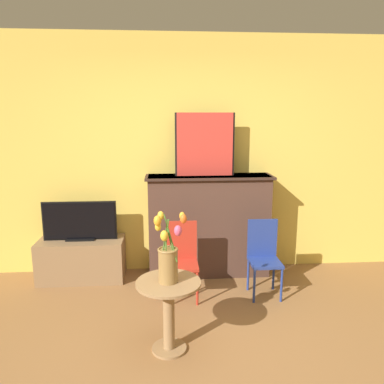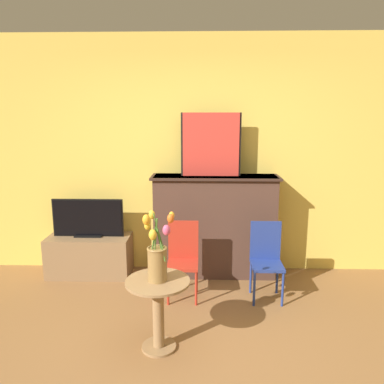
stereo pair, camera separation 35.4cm
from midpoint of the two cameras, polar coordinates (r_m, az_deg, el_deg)
wall_back at (r=4.33m, az=-2.66°, el=5.43°), size 8.00×0.06×2.70m
fireplace_mantel at (r=4.29m, az=0.22°, el=-4.97°), size 1.42×0.39×1.16m
painting at (r=4.12m, az=-0.50°, el=7.24°), size 0.65×0.03×0.69m
tv_stand at (r=4.48m, az=-18.65°, el=-9.74°), size 0.94×0.42×0.46m
tv_monitor at (r=4.35m, az=-19.01°, el=-4.31°), size 0.80×0.12×0.43m
chair_red at (r=3.81m, az=-4.21°, el=-9.72°), size 0.31×0.31×0.77m
chair_blue at (r=3.90m, az=8.30°, el=-9.29°), size 0.31×0.31×0.77m
side_table at (r=3.03m, az=-7.08°, el=-16.97°), size 0.50×0.50×0.58m
vase_tulips at (r=2.85m, az=-7.26°, el=-9.86°), size 0.24×0.25×0.55m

